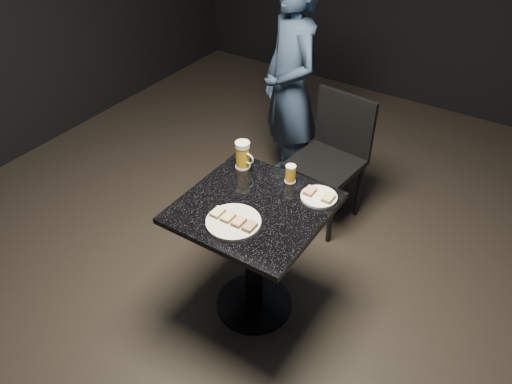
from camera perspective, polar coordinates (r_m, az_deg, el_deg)
floor at (r=3.00m, az=-0.21°, el=-12.72°), size 6.00×6.00×0.00m
plate_large at (r=2.36m, az=-2.60°, el=-3.43°), size 0.26×0.26×0.01m
plate_small at (r=2.53m, az=7.19°, el=-0.56°), size 0.19×0.19×0.01m
patron at (r=3.48m, az=3.92°, el=11.69°), size 0.69×0.64×1.58m
table at (r=2.62m, az=-0.24°, el=-5.63°), size 0.70×0.70×0.75m
beer_mug at (r=2.69m, az=-1.50°, el=4.24°), size 0.12×0.08×0.16m
beer_tumbler at (r=2.60m, az=3.97°, el=2.10°), size 0.06×0.06×0.10m
chair at (r=3.34m, az=8.70°, el=4.45°), size 0.46×0.46×0.88m
canapes_on_plate_large at (r=2.35m, az=-2.61°, el=-3.13°), size 0.23×0.07×0.02m
canapes_on_plate_small at (r=2.52m, az=7.22°, el=-0.27°), size 0.15×0.07×0.02m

